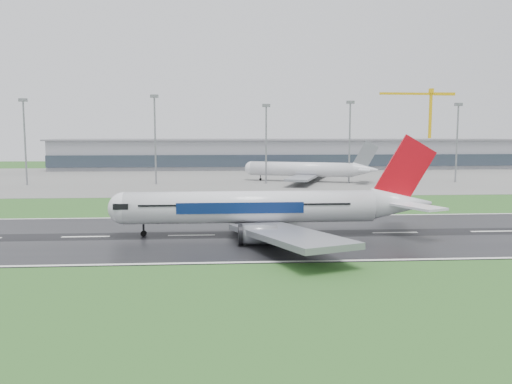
{
  "coord_description": "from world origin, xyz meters",
  "views": [
    {
      "loc": [
        -34.5,
        -101.2,
        20.1
      ],
      "look_at": [
        -26.73,
        12.0,
        7.0
      ],
      "focal_mm": 37.31,
      "sensor_mm": 36.0,
      "label": 1
    }
  ],
  "objects": [
    {
      "name": "parked_airliner",
      "position": [
        -0.11,
        106.25,
        7.96
      ],
      "size": [
        67.42,
        65.17,
        15.76
      ],
      "primitive_type": null,
      "rotation": [
        0.0,
        0.0,
        -0.34
      ],
      "color": "silver",
      "rests_on": "apron"
    },
    {
      "name": "floodmast_0",
      "position": [
        -105.8,
        100.0,
        15.32
      ],
      "size": [
        0.64,
        0.64,
        30.64
      ],
      "primitive_type": "cylinder",
      "color": "gray",
      "rests_on": "ground"
    },
    {
      "name": "floodmast_4",
      "position": [
        57.56,
        100.0,
        14.79
      ],
      "size": [
        0.64,
        0.64,
        29.58
      ],
      "primitive_type": "cylinder",
      "color": "gray",
      "rests_on": "ground"
    },
    {
      "name": "main_airliner",
      "position": [
        -24.27,
        -0.36,
        9.32
      ],
      "size": [
        62.57,
        59.6,
        18.43
      ],
      "primitive_type": null,
      "rotation": [
        0.0,
        0.0,
        0.0
      ],
      "color": "silver",
      "rests_on": "runway"
    },
    {
      "name": "floodmast_2",
      "position": [
        -16.85,
        100.0,
        14.47
      ],
      "size": [
        0.64,
        0.64,
        28.93
      ],
      "primitive_type": "cylinder",
      "color": "gray",
      "rests_on": "ground"
    },
    {
      "name": "tower_crane",
      "position": [
        86.86,
        200.0,
        22.05
      ],
      "size": [
        44.73,
        4.21,
        44.11
      ],
      "primitive_type": null,
      "rotation": [
        0.0,
        0.0,
        0.04
      ],
      "color": "#E5B10C",
      "rests_on": "ground"
    },
    {
      "name": "runway",
      "position": [
        0.0,
        0.0,
        0.05
      ],
      "size": [
        400.0,
        45.0,
        0.1
      ],
      "primitive_type": "cube",
      "color": "black",
      "rests_on": "ground"
    },
    {
      "name": "terminal",
      "position": [
        0.0,
        185.0,
        7.5
      ],
      "size": [
        240.0,
        36.0,
        15.0
      ],
      "primitive_type": "cube",
      "color": "gray",
      "rests_on": "ground"
    },
    {
      "name": "ground",
      "position": [
        0.0,
        0.0,
        0.0
      ],
      "size": [
        520.0,
        520.0,
        0.0
      ],
      "primitive_type": "plane",
      "color": "#25541E",
      "rests_on": "ground"
    },
    {
      "name": "apron",
      "position": [
        0.0,
        125.0,
        0.04
      ],
      "size": [
        400.0,
        130.0,
        0.08
      ],
      "primitive_type": "cube",
      "color": "slate",
      "rests_on": "ground"
    },
    {
      "name": "floodmast_1",
      "position": [
        -58.43,
        100.0,
        16.1
      ],
      "size": [
        0.64,
        0.64,
        32.2
      ],
      "primitive_type": "cylinder",
      "color": "gray",
      "rests_on": "ground"
    },
    {
      "name": "floodmast_3",
      "position": [
        15.24,
        100.0,
        15.13
      ],
      "size": [
        0.64,
        0.64,
        30.26
      ],
      "primitive_type": "cylinder",
      "color": "gray",
      "rests_on": "ground"
    }
  ]
}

